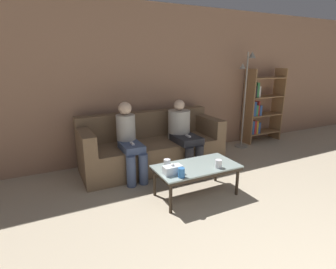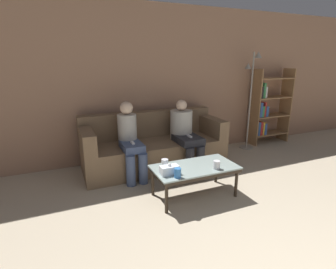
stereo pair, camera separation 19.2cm
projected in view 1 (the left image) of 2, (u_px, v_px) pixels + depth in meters
The scene contains 11 objects.
wall_back at pixel (139, 84), 4.44m from camera, with size 12.00×0.06×2.60m.
couch at pixel (152, 147), 4.27m from camera, with size 2.26×0.85×0.87m.
coffee_table at pixel (196, 169), 3.32m from camera, with size 1.06×0.56×0.41m.
cup_near_left at pixel (167, 164), 3.22m from camera, with size 0.08×0.08×0.12m.
cup_near_right at pixel (181, 173), 2.97m from camera, with size 0.08×0.08×0.11m.
cup_far_center at pixel (218, 164), 3.24m from camera, with size 0.08×0.08×0.10m.
tissue_box at pixel (173, 170), 3.06m from camera, with size 0.22×0.12×0.13m.
bookshelf at pixel (259, 108), 5.50m from camera, with size 0.86×0.32×1.53m.
standing_lamp at pixel (246, 90), 5.03m from camera, with size 0.31×0.26×1.85m.
seated_person_left_end at pixel (129, 139), 3.80m from camera, with size 0.31×0.66×1.11m.
seated_person_mid_left at pixel (183, 131), 4.20m from camera, with size 0.36×0.74×1.09m.
Camera 1 is at (-1.56, -0.12, 1.69)m, focal length 28.00 mm.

